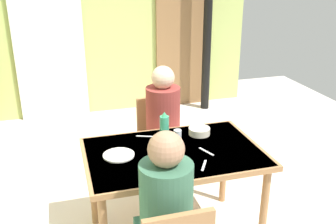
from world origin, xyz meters
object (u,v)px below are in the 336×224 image
person_far_diner (163,115)px  serving_bowl_center (199,131)px  water_bottle_green_near (164,132)px  chair_far_diner (160,138)px  dining_table (174,161)px  person_near_diner (166,202)px

person_far_diner → serving_bowl_center: (0.18, -0.41, -0.00)m
water_bottle_green_near → chair_far_diner: bearing=77.8°
dining_table → serving_bowl_center: size_ratio=7.56×
dining_table → person_far_diner: size_ratio=1.67×
chair_far_diner → person_near_diner: size_ratio=1.13×
dining_table → person_far_diner: 0.65m
water_bottle_green_near → serving_bowl_center: (0.34, 0.17, -0.11)m
chair_far_diner → person_near_diner: bearing=76.3°
chair_far_diner → person_near_diner: person_near_diner is taller
chair_far_diner → person_far_diner: size_ratio=1.13×
chair_far_diner → serving_bowl_center: (0.18, -0.55, 0.28)m
person_near_diner → dining_table: bearing=69.0°
person_near_diner → water_bottle_green_near: 0.73m
person_near_diner → serving_bowl_center: (0.53, 0.86, -0.00)m
dining_table → water_bottle_green_near: 0.23m
person_far_diner → water_bottle_green_near: bearing=75.0°
chair_far_diner → water_bottle_green_near: 0.83m
dining_table → person_far_diner: (0.10, 0.64, 0.11)m
person_near_diner → person_far_diner: bearing=74.8°
chair_far_diner → person_near_diner: (-0.34, -1.41, 0.28)m
chair_far_diner → water_bottle_green_near: water_bottle_green_near is taller
chair_far_diner → serving_bowl_center: size_ratio=5.12×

